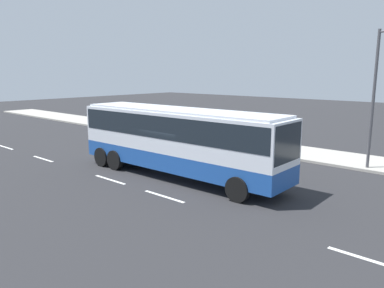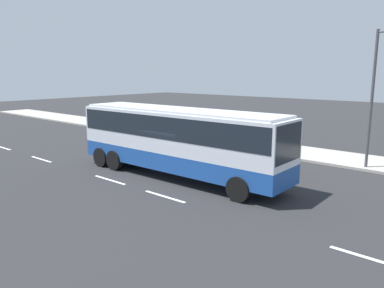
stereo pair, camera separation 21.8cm
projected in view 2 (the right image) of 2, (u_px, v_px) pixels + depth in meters
ground_plane at (173, 176)px, 19.46m from camera, size 120.00×120.00×0.00m
sidewalk_curb at (266, 148)px, 26.56m from camera, size 80.00×4.00×0.15m
lane_centreline at (102, 178)px, 19.23m from camera, size 27.40×0.16×0.01m
coach_bus at (178, 135)px, 18.97m from camera, size 12.21×2.88×3.55m
pedestrian_near_curb at (251, 132)px, 26.84m from camera, size 0.32×0.32×1.69m
street_lamp at (376, 90)px, 19.92m from camera, size 1.92×0.24×7.44m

